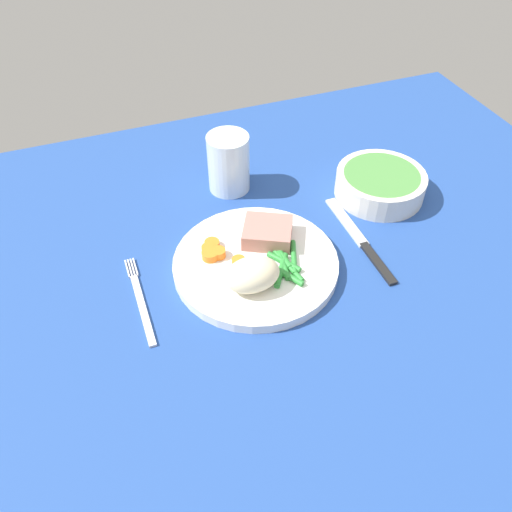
{
  "coord_description": "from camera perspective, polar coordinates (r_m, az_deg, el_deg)",
  "views": [
    {
      "loc": [
        -20.94,
        -49.52,
        57.08
      ],
      "look_at": [
        -2.55,
        -0.15,
        4.6
      ],
      "focal_mm": 36.29,
      "sensor_mm": 36.0,
      "label": 1
    }
  ],
  "objects": [
    {
      "name": "salad_bowl",
      "position": [
        0.9,
        13.53,
        7.82
      ],
      "size": [
        14.98,
        14.98,
        4.22
      ],
      "color": "silver",
      "rests_on": "dining_table"
    },
    {
      "name": "meat_portion",
      "position": [
        0.78,
        1.28,
        2.61
      ],
      "size": [
        9.24,
        8.88,
        2.58
      ],
      "primitive_type": "cube",
      "rotation": [
        0.0,
        0.0,
        -0.48
      ],
      "color": "#B2756B",
      "rests_on": "dinner_plate"
    },
    {
      "name": "green_beans",
      "position": [
        0.74,
        3.15,
        -0.75
      ],
      "size": [
        6.43,
        9.92,
        0.88
      ],
      "color": "#2D8C38",
      "rests_on": "dinner_plate"
    },
    {
      "name": "dinner_plate",
      "position": [
        0.76,
        0.0,
        -0.97
      ],
      "size": [
        24.17,
        24.17,
        1.6
      ],
      "primitive_type": "cylinder",
      "color": "white",
      "rests_on": "dining_table"
    },
    {
      "name": "knife",
      "position": [
        0.82,
        11.48,
        1.65
      ],
      "size": [
        1.7,
        20.5,
        0.64
      ],
      "rotation": [
        0.0,
        0.0,
        -0.04
      ],
      "color": "black",
      "rests_on": "dining_table"
    },
    {
      "name": "water_glass",
      "position": [
        0.88,
        -3.19,
        9.76
      ],
      "size": [
        7.06,
        7.06,
        10.05
      ],
      "color": "silver",
      "rests_on": "dining_table"
    },
    {
      "name": "mashed_potatoes",
      "position": [
        0.7,
        -0.43,
        -2.07
      ],
      "size": [
        7.75,
        5.5,
        4.48
      ],
      "primitive_type": "ellipsoid",
      "color": "beige",
      "rests_on": "dinner_plate"
    },
    {
      "name": "carrot_slices",
      "position": [
        0.76,
        -4.37,
        0.38
      ],
      "size": [
        5.63,
        7.02,
        1.24
      ],
      "color": "orange",
      "rests_on": "dinner_plate"
    },
    {
      "name": "dining_table",
      "position": [
        0.78,
        1.73,
        -1.34
      ],
      "size": [
        120.0,
        90.0,
        2.0
      ],
      "color": "#234793",
      "rests_on": "ground"
    },
    {
      "name": "fork",
      "position": [
        0.74,
        -12.63,
        -4.76
      ],
      "size": [
        1.44,
        16.6,
        0.4
      ],
      "rotation": [
        0.0,
        0.0,
        -0.06
      ],
      "color": "silver",
      "rests_on": "dining_table"
    }
  ]
}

